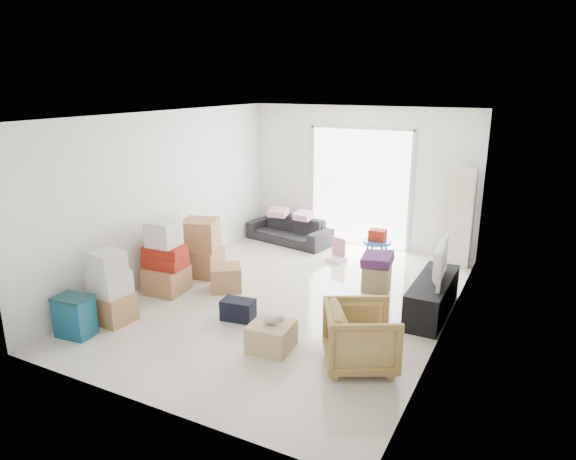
# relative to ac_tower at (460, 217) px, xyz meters

# --- Properties ---
(room_shell) EXTENTS (4.98, 6.48, 3.18)m
(room_shell) POSITION_rel_ac_tower_xyz_m (-1.95, -2.65, 0.48)
(room_shell) COLOR beige
(room_shell) RESTS_ON ground
(sliding_door) EXTENTS (2.10, 0.04, 2.33)m
(sliding_door) POSITION_rel_ac_tower_xyz_m (-1.95, 0.33, 0.37)
(sliding_door) COLOR white
(sliding_door) RESTS_ON room_shell
(ac_tower) EXTENTS (0.45, 0.30, 1.75)m
(ac_tower) POSITION_rel_ac_tower_xyz_m (0.00, 0.00, 0.00)
(ac_tower) COLOR beige
(ac_tower) RESTS_ON room_shell
(tv_console) EXTENTS (0.46, 1.52, 0.51)m
(tv_console) POSITION_rel_ac_tower_xyz_m (0.05, -2.19, -0.62)
(tv_console) COLOR black
(tv_console) RESTS_ON room_shell
(television) EXTENTS (0.64, 1.01, 0.13)m
(television) POSITION_rel_ac_tower_xyz_m (0.05, -2.19, -0.30)
(television) COLOR black
(television) RESTS_ON tv_console
(sofa) EXTENTS (1.80, 0.82, 0.68)m
(sofa) POSITION_rel_ac_tower_xyz_m (-3.23, -0.15, -0.54)
(sofa) COLOR #222227
(sofa) RESTS_ON room_shell
(pillow_left) EXTENTS (0.39, 0.33, 0.11)m
(pillow_left) POSITION_rel_ac_tower_xyz_m (-3.49, -0.15, -0.14)
(pillow_left) COLOR #F8B4CD
(pillow_left) RESTS_ON sofa
(pillow_right) EXTENTS (0.41, 0.35, 0.13)m
(pillow_right) POSITION_rel_ac_tower_xyz_m (-2.92, -0.16, -0.13)
(pillow_right) COLOR #F8B4CD
(pillow_right) RESTS_ON sofa
(armchair) EXTENTS (1.02, 1.04, 0.80)m
(armchair) POSITION_rel_ac_tower_xyz_m (-0.37, -3.96, -0.47)
(armchair) COLOR tan
(armchair) RESTS_ON room_shell
(storage_bins) EXTENTS (0.49, 0.37, 0.54)m
(storage_bins) POSITION_rel_ac_tower_xyz_m (-3.85, -4.93, -0.60)
(storage_bins) COLOR navy
(storage_bins) RESTS_ON room_shell
(box_stack_a) EXTENTS (0.57, 0.49, 0.99)m
(box_stack_a) POSITION_rel_ac_tower_xyz_m (-3.75, -4.41, -0.43)
(box_stack_a) COLOR #B0774F
(box_stack_a) RESTS_ON room_shell
(box_stack_b) EXTENTS (0.64, 0.60, 1.14)m
(box_stack_b) POSITION_rel_ac_tower_xyz_m (-3.75, -3.29, -0.38)
(box_stack_b) COLOR #B0774F
(box_stack_b) RESTS_ON room_shell
(box_stack_c) EXTENTS (0.70, 0.70, 0.95)m
(box_stack_c) POSITION_rel_ac_tower_xyz_m (-3.72, -2.43, -0.41)
(box_stack_c) COLOR #B0774F
(box_stack_c) RESTS_ON room_shell
(loose_box) EXTENTS (0.65, 0.65, 0.39)m
(loose_box) POSITION_rel_ac_tower_xyz_m (-3.00, -2.78, -0.68)
(loose_box) COLOR #B0774F
(loose_box) RESTS_ON room_shell
(duffel_bag) EXTENTS (0.48, 0.33, 0.28)m
(duffel_bag) POSITION_rel_ac_tower_xyz_m (-2.26, -3.59, -0.73)
(duffel_bag) COLOR black
(duffel_bag) RESTS_ON room_shell
(ottoman) EXTENTS (0.45, 0.45, 0.40)m
(ottoman) POSITION_rel_ac_tower_xyz_m (-0.90, -1.74, -0.67)
(ottoman) COLOR olive
(ottoman) RESTS_ON room_shell
(blanket) EXTENTS (0.48, 0.48, 0.14)m
(blanket) POSITION_rel_ac_tower_xyz_m (-0.90, -1.74, -0.40)
(blanket) COLOR #522153
(blanket) RESTS_ON ottoman
(kids_table) EXTENTS (0.51, 0.51, 0.64)m
(kids_table) POSITION_rel_ac_tower_xyz_m (-1.26, -0.61, -0.42)
(kids_table) COLOR blue
(kids_table) RESTS_ON room_shell
(toy_walker) EXTENTS (0.38, 0.36, 0.42)m
(toy_walker) POSITION_rel_ac_tower_xyz_m (-1.95, -0.76, -0.76)
(toy_walker) COLOR silver
(toy_walker) RESTS_ON room_shell
(wood_crate) EXTENTS (0.53, 0.53, 0.33)m
(wood_crate) POSITION_rel_ac_tower_xyz_m (-1.47, -4.09, -0.71)
(wood_crate) COLOR tan
(wood_crate) RESTS_ON room_shell
(plush_bunny) EXTENTS (0.25, 0.14, 0.12)m
(plush_bunny) POSITION_rel_ac_tower_xyz_m (-1.44, -4.08, -0.49)
(plush_bunny) COLOR #B2ADA8
(plush_bunny) RESTS_ON wood_crate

